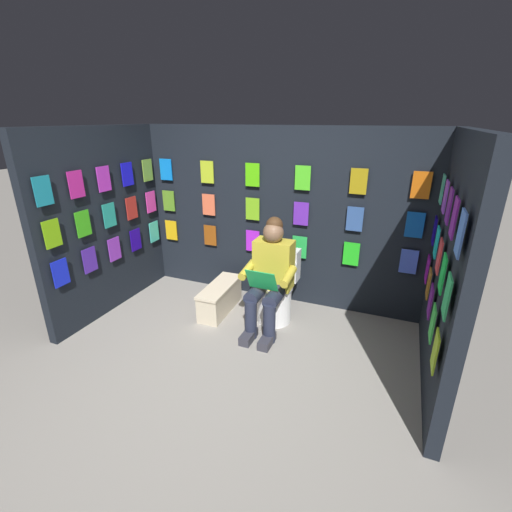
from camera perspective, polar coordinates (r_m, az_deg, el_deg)
The scene contains 7 objects.
ground_plane at distance 3.21m, azimuth -8.30°, elevation -20.32°, with size 30.00×30.00×0.00m, color gray.
display_wall_back at distance 4.23m, azimuth 3.58°, elevation 6.17°, with size 3.44×0.14×2.04m.
display_wall_left at distance 3.15m, azimuth 28.37°, elevation -1.74°, with size 0.14×1.79×2.04m.
display_wall_right at distance 4.35m, azimuth -22.94°, elevation 4.94°, with size 0.14×1.79×2.04m.
toilet at distance 3.98m, azimuth 3.27°, elevation -5.52°, with size 0.41×0.55×0.77m.
person_reading at distance 3.67m, azimuth 2.18°, elevation -3.17°, with size 0.53×0.68×1.19m.
comic_longbox_near at distance 4.20m, azimuth -5.73°, elevation -6.62°, with size 0.29×0.75×0.32m.
Camera 1 is at (-1.30, 2.03, 2.11)m, focal length 25.13 mm.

